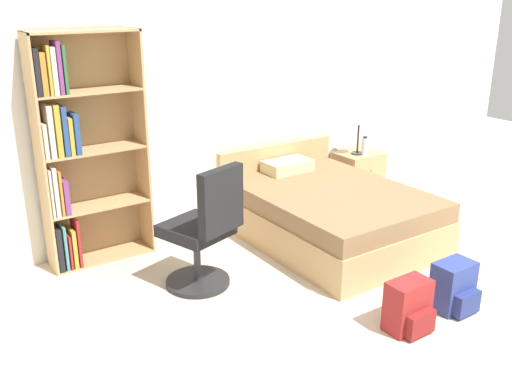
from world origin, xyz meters
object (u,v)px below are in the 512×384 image
(nightstand, at_px, (358,174))
(backpack_red, at_px, (409,307))
(water_bottle, at_px, (365,146))
(office_chair, at_px, (205,232))
(backpack_blue, at_px, (454,288))
(bookshelf, at_px, (77,151))
(table_lamp, at_px, (359,119))
(bed, at_px, (326,212))

(nightstand, bearing_deg, backpack_red, -126.29)
(nightstand, xyz_separation_m, water_bottle, (-0.02, -0.11, 0.37))
(office_chair, relative_size, backpack_red, 2.77)
(office_chair, bearing_deg, backpack_blue, -44.15)
(bookshelf, relative_size, table_lamp, 3.86)
(bed, bearing_deg, backpack_red, -110.05)
(nightstand, relative_size, table_lamp, 1.03)
(bookshelf, height_order, backpack_blue, bookshelf)
(bed, relative_size, water_bottle, 8.74)
(bed, distance_m, office_chair, 1.50)
(table_lamp, distance_m, backpack_red, 2.90)
(table_lamp, relative_size, backpack_blue, 1.35)
(office_chair, bearing_deg, table_lamp, 19.73)
(office_chair, distance_m, backpack_red, 1.66)
(bed, distance_m, table_lamp, 1.44)
(nightstand, bearing_deg, office_chair, -159.98)
(bookshelf, bearing_deg, water_bottle, -3.38)
(bookshelf, distance_m, bed, 2.40)
(bed, xyz_separation_m, table_lamp, (1.05, 0.70, 0.68))
(office_chair, distance_m, nightstand, 2.77)
(backpack_blue, bearing_deg, bed, 87.53)
(office_chair, bearing_deg, nightstand, 20.02)
(nightstand, bearing_deg, table_lamp, -150.25)
(backpack_blue, relative_size, backpack_red, 1.01)
(backpack_red, bearing_deg, bed, 69.95)
(nightstand, bearing_deg, bookshelf, 178.49)
(table_lamp, bearing_deg, bookshelf, 177.75)
(office_chair, relative_size, nightstand, 1.98)
(bed, height_order, office_chair, office_chair)
(nightstand, xyz_separation_m, backpack_blue, (-1.19, -2.31, -0.08))
(nightstand, height_order, water_bottle, water_bottle)
(table_lamp, xyz_separation_m, backpack_blue, (-1.12, -2.27, -0.77))
(water_bottle, bearing_deg, office_chair, -161.93)
(bed, xyz_separation_m, backpack_red, (-0.57, -1.57, -0.09))
(table_lamp, bearing_deg, backpack_red, -125.63)
(office_chair, relative_size, table_lamp, 2.03)
(nightstand, distance_m, table_lamp, 0.69)
(office_chair, relative_size, backpack_blue, 2.75)
(bookshelf, height_order, nightstand, bookshelf)
(backpack_blue, bearing_deg, water_bottle, 62.03)
(bed, distance_m, water_bottle, 1.32)
(table_lamp, bearing_deg, backpack_blue, -116.30)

